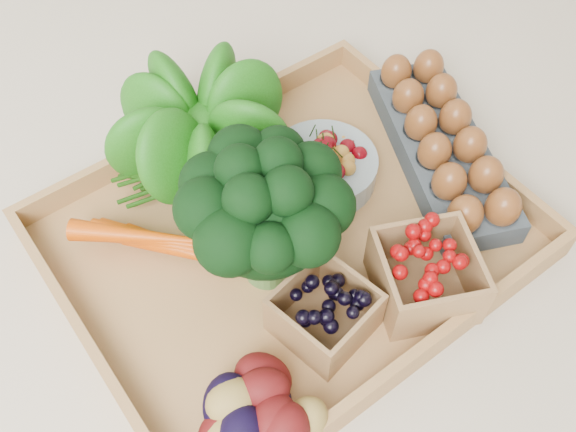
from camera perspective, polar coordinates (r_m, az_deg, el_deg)
ground at (r=0.82m, az=0.00°, el=-2.46°), size 4.00×4.00×0.00m
tray at (r=0.82m, az=0.00°, el=-2.17°), size 0.55×0.45×0.01m
carrots at (r=0.80m, az=-11.48°, el=-2.30°), size 0.19×0.13×0.04m
lettuce at (r=0.83m, az=-7.70°, el=8.13°), size 0.17×0.17×0.17m
broccoli at (r=0.72m, az=-1.96°, el=-1.87°), size 0.19×0.19×0.15m
cherry_bowl at (r=0.86m, az=3.13°, el=4.28°), size 0.14×0.14×0.04m
egg_carton at (r=0.90m, az=13.40°, el=5.70°), size 0.23×0.33×0.04m
potatoes at (r=0.67m, az=-3.14°, el=-16.82°), size 0.15×0.15×0.08m
punnet_blackberry at (r=0.72m, az=3.24°, el=-8.55°), size 0.11×0.11×0.07m
punnet_raspberry at (r=0.75m, az=12.15°, el=-5.18°), size 0.15×0.15×0.08m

